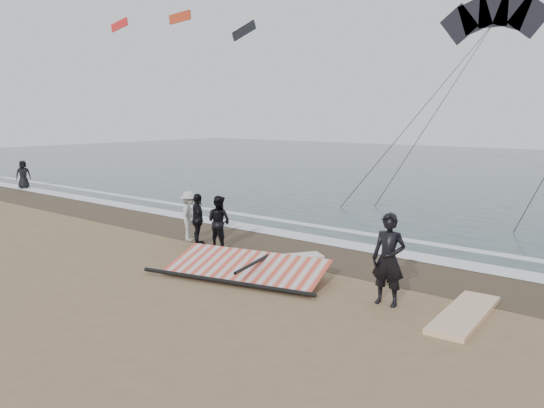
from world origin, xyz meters
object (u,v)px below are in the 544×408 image
at_px(man_main, 389,259).
at_px(sail_rig, 248,269).
at_px(board_cream, 283,258).
at_px(board_white, 465,314).

distance_m(man_main, sail_rig, 3.72).
xyz_separation_m(man_main, board_cream, (-3.84, 1.38, -0.94)).
height_order(board_white, sail_rig, sail_rig).
bearing_deg(sail_rig, man_main, 5.64).
distance_m(board_white, board_cream, 5.47).
distance_m(man_main, board_cream, 4.19).
relative_size(man_main, board_white, 0.74).
bearing_deg(board_cream, man_main, 12.82).
distance_m(board_cream, sail_rig, 1.76).
xyz_separation_m(board_white, board_cream, (-5.37, 1.05, -0.01)).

